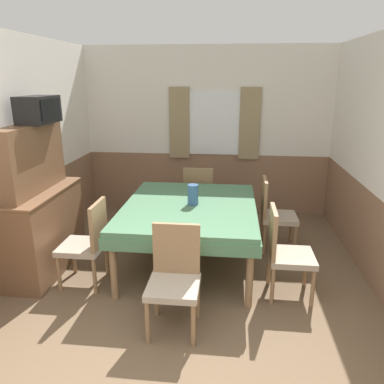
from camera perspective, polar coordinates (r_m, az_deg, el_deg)
The scene contains 11 objects.
wall_back at distance 5.98m, azimuth 2.32°, elevation 9.16°, with size 4.22×0.10×2.60m.
wall_left at distance 4.56m, azimuth -25.02°, elevation 4.97°, with size 0.05×4.54×2.60m.
dining_table at distance 4.29m, azimuth -0.34°, elevation -3.17°, with size 1.52×1.81×0.74m.
chair_head_window at distance 5.43m, azimuth 1.06°, elevation -0.48°, with size 0.44×0.44×0.92m.
chair_right_near at distance 3.86m, azimuth 13.95°, elevation -8.63°, with size 0.44×0.44×0.92m.
chair_right_far at distance 4.87m, azimuth 12.34°, elevation -3.00°, with size 0.44×0.44×0.92m.
chair_head_near at distance 3.31m, azimuth -2.68°, elevation -12.60°, with size 0.44×0.44×0.92m.
chair_left_near at distance 4.09m, azimuth -15.57°, elevation -7.21°, with size 0.44×0.44×0.92m.
sideboard at distance 4.48m, azimuth -22.13°, elevation -2.84°, with size 0.46×1.22×1.66m.
tv at distance 4.37m, azimuth -22.36°, elevation 11.53°, with size 0.29×0.52×0.28m.
vase at distance 4.23m, azimuth 0.15°, elevation -0.41°, with size 0.12×0.12×0.23m.
Camera 1 is at (0.41, -1.75, 2.13)m, focal length 35.00 mm.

